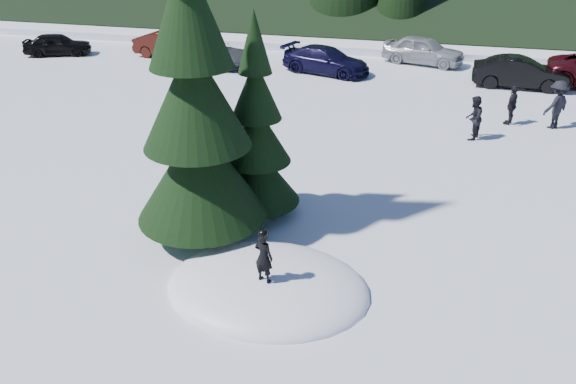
% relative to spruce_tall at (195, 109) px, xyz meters
% --- Properties ---
extents(ground, '(200.00, 200.00, 0.00)m').
position_rel_spruce_tall_xyz_m(ground, '(2.20, -1.80, -3.32)').
color(ground, white).
rests_on(ground, ground).
extents(snow_mound, '(4.48, 3.52, 0.96)m').
position_rel_spruce_tall_xyz_m(snow_mound, '(2.20, -1.80, -3.32)').
color(snow_mound, white).
rests_on(snow_mound, ground).
extents(spruce_tall, '(3.20, 3.20, 8.60)m').
position_rel_spruce_tall_xyz_m(spruce_tall, '(0.00, 0.00, 0.00)').
color(spruce_tall, black).
rests_on(spruce_tall, ground).
extents(spruce_short, '(2.20, 2.20, 5.37)m').
position_rel_spruce_tall_xyz_m(spruce_short, '(1.00, 1.40, -1.22)').
color(spruce_short, black).
rests_on(spruce_short, ground).
extents(child_skier, '(0.49, 0.39, 1.16)m').
position_rel_spruce_tall_xyz_m(child_skier, '(2.24, -2.17, -2.26)').
color(child_skier, black).
rests_on(child_skier, snow_mound).
extents(adult_0, '(0.80, 0.91, 1.58)m').
position_rel_spruce_tall_xyz_m(adult_0, '(6.73, 8.56, -2.53)').
color(adult_0, black).
rests_on(adult_0, ground).
extents(adult_1, '(0.68, 0.95, 1.50)m').
position_rel_spruce_tall_xyz_m(adult_1, '(8.19, 10.57, -2.57)').
color(adult_1, black).
rests_on(adult_1, ground).
extents(adult_2, '(1.30, 1.29, 1.80)m').
position_rel_spruce_tall_xyz_m(adult_2, '(9.73, 10.56, -2.42)').
color(adult_2, black).
rests_on(adult_2, ground).
extents(car_0, '(3.87, 2.63, 1.22)m').
position_rel_spruce_tall_xyz_m(car_0, '(-15.39, 16.13, -2.71)').
color(car_0, black).
rests_on(car_0, ground).
extents(car_1, '(4.31, 1.82, 1.38)m').
position_rel_spruce_tall_xyz_m(car_1, '(-8.95, 17.26, -2.63)').
color(car_1, black).
rests_on(car_1, ground).
extents(car_2, '(4.94, 3.61, 1.25)m').
position_rel_spruce_tall_xyz_m(car_2, '(-6.11, 16.28, -2.70)').
color(car_2, '#4F5257').
rests_on(car_2, ground).
extents(car_3, '(4.82, 3.03, 1.30)m').
position_rel_spruce_tall_xyz_m(car_3, '(-0.06, 16.11, -2.67)').
color(car_3, black).
rests_on(car_3, ground).
extents(car_4, '(4.56, 2.81, 1.45)m').
position_rel_spruce_tall_xyz_m(car_4, '(4.54, 19.28, -2.60)').
color(car_4, '#9A9EA3').
rests_on(car_4, ground).
extents(car_5, '(4.24, 1.60, 1.38)m').
position_rel_spruce_tall_xyz_m(car_5, '(9.04, 15.88, -2.63)').
color(car_5, black).
rests_on(car_5, ground).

